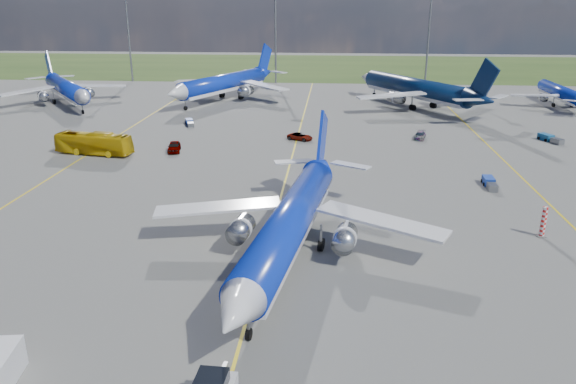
# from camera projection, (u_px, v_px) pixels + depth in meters

# --- Properties ---
(ground) EXTENTS (400.00, 400.00, 0.00)m
(ground) POSITION_uv_depth(u_px,v_px,m) (262.00, 264.00, 48.28)
(ground) COLOR #5C5C59
(ground) RESTS_ON ground
(grass_strip) EXTENTS (400.00, 80.00, 0.01)m
(grass_strip) POSITION_uv_depth(u_px,v_px,m) (317.00, 66.00, 189.65)
(grass_strip) COLOR #2D4719
(grass_strip) RESTS_ON ground
(taxiway_lines) EXTENTS (60.25, 160.00, 0.02)m
(taxiway_lines) POSITION_uv_depth(u_px,v_px,m) (289.00, 171.00, 74.37)
(taxiway_lines) COLOR gold
(taxiway_lines) RESTS_ON ground
(floodlight_masts) EXTENTS (202.20, 0.50, 22.70)m
(floodlight_masts) POSITION_uv_depth(u_px,v_px,m) (351.00, 35.00, 147.10)
(floodlight_masts) COLOR slate
(floodlight_masts) RESTS_ON ground
(warning_post) EXTENTS (0.50, 0.50, 3.00)m
(warning_post) POSITION_uv_depth(u_px,v_px,m) (543.00, 222.00, 53.35)
(warning_post) COLOR red
(warning_post) RESTS_ON ground
(bg_jet_nw) EXTENTS (46.03, 47.69, 9.94)m
(bg_jet_nw) POSITION_uv_depth(u_px,v_px,m) (68.00, 104.00, 121.30)
(bg_jet_nw) COLOR #0C28AE
(bg_jet_nw) RESTS_ON ground
(bg_jet_nnw) EXTENTS (46.10, 51.20, 10.97)m
(bg_jet_nnw) POSITION_uv_depth(u_px,v_px,m) (225.00, 100.00, 126.43)
(bg_jet_nnw) COLOR #0C28AE
(bg_jet_nnw) RESTS_ON ground
(bg_jet_n) EXTENTS (50.98, 54.44, 11.40)m
(bg_jet_n) POSITION_uv_depth(u_px,v_px,m) (414.00, 107.00, 118.66)
(bg_jet_n) COLOR #071B40
(bg_jet_n) RESTS_ON ground
(bg_jet_ne) EXTENTS (23.26, 30.43, 7.93)m
(bg_jet_ne) POSITION_uv_depth(u_px,v_px,m) (559.00, 105.00, 120.24)
(bg_jet_ne) COLOR #0C28AE
(bg_jet_ne) RESTS_ON ground
(main_airliner) EXTENTS (33.84, 41.46, 9.89)m
(main_airliner) POSITION_uv_depth(u_px,v_px,m) (290.00, 259.00, 49.13)
(main_airliner) COLOR #0C28AE
(main_airliner) RESTS_ON ground
(apron_bus) EXTENTS (11.91, 4.84, 3.23)m
(apron_bus) POSITION_uv_depth(u_px,v_px,m) (94.00, 143.00, 81.84)
(apron_bus) COLOR #C6A00B
(apron_bus) RESTS_ON ground
(service_car_a) EXTENTS (2.60, 4.68, 1.51)m
(service_car_a) POSITION_uv_depth(u_px,v_px,m) (174.00, 147.00, 83.53)
(service_car_a) COLOR #999999
(service_car_a) RESTS_ON ground
(service_car_b) EXTENTS (4.57, 3.46, 1.15)m
(service_car_b) POSITION_uv_depth(u_px,v_px,m) (300.00, 137.00, 90.43)
(service_car_b) COLOR #999999
(service_car_b) RESTS_ON ground
(service_car_c) EXTENTS (2.52, 4.18, 1.13)m
(service_car_c) POSITION_uv_depth(u_px,v_px,m) (420.00, 135.00, 91.21)
(service_car_c) COLOR #999999
(service_car_c) RESTS_ON ground
(baggage_tug_w) EXTENTS (1.31, 4.29, 0.95)m
(baggage_tug_w) POSITION_uv_depth(u_px,v_px,m) (490.00, 183.00, 68.05)
(baggage_tug_w) COLOR #1B3CA5
(baggage_tug_w) RESTS_ON ground
(baggage_tug_c) EXTENTS (2.52, 4.36, 0.95)m
(baggage_tug_c) POSITION_uv_depth(u_px,v_px,m) (190.00, 123.00, 101.33)
(baggage_tug_c) COLOR #19369A
(baggage_tug_c) RESTS_ON ground
(baggage_tug_e) EXTENTS (2.99, 4.70, 1.03)m
(baggage_tug_e) POSITION_uv_depth(u_px,v_px,m) (550.00, 139.00, 89.56)
(baggage_tug_e) COLOR #165487
(baggage_tug_e) RESTS_ON ground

